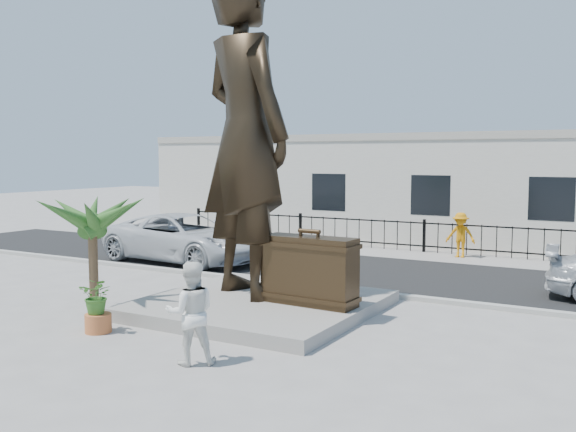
# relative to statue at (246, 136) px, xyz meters

# --- Properties ---
(ground) EXTENTS (100.00, 100.00, 0.00)m
(ground) POSITION_rel_statue_xyz_m (1.09, -1.82, -4.25)
(ground) COLOR #9E9991
(ground) RESTS_ON ground
(street) EXTENTS (40.00, 7.00, 0.01)m
(street) POSITION_rel_statue_xyz_m (1.09, 6.18, -4.24)
(street) COLOR black
(street) RESTS_ON ground
(curb) EXTENTS (40.00, 0.25, 0.12)m
(curb) POSITION_rel_statue_xyz_m (1.09, 2.68, -4.19)
(curb) COLOR #A5A399
(curb) RESTS_ON ground
(far_sidewalk) EXTENTS (40.00, 2.50, 0.02)m
(far_sidewalk) POSITION_rel_statue_xyz_m (1.09, 10.18, -4.24)
(far_sidewalk) COLOR #9E9991
(far_sidewalk) RESTS_ON ground
(plinth) EXTENTS (5.20, 5.20, 0.30)m
(plinth) POSITION_rel_statue_xyz_m (0.59, -0.32, -4.10)
(plinth) COLOR gray
(plinth) RESTS_ON ground
(fence) EXTENTS (22.00, 0.10, 1.20)m
(fence) POSITION_rel_statue_xyz_m (1.09, 10.98, -3.65)
(fence) COLOR black
(fence) RESTS_ON ground
(building) EXTENTS (28.00, 7.00, 4.40)m
(building) POSITION_rel_statue_xyz_m (1.09, 15.18, -2.05)
(building) COLOR silver
(building) RESTS_ON ground
(statue) EXTENTS (3.39, 2.87, 7.90)m
(statue) POSITION_rel_statue_xyz_m (0.00, 0.00, 0.00)
(statue) COLOR black
(statue) RESTS_ON plinth
(suitcase) EXTENTS (2.29, 0.83, 1.59)m
(suitcase) POSITION_rel_statue_xyz_m (1.88, -0.22, -3.15)
(suitcase) COLOR #342516
(suitcase) RESTS_ON plinth
(tourist) EXTENTS (1.15, 1.13, 1.87)m
(tourist) POSITION_rel_statue_xyz_m (1.62, -4.29, -3.31)
(tourist) COLOR white
(tourist) RESTS_ON ground
(car_white) EXTENTS (6.32, 3.30, 1.70)m
(car_white) POSITION_rel_statue_xyz_m (-5.62, 4.58, -3.39)
(car_white) COLOR silver
(car_white) RESTS_ON street
(worker) EXTENTS (1.08, 0.63, 1.66)m
(worker) POSITION_rel_statue_xyz_m (2.68, 10.30, -3.40)
(worker) COLOR orange
(worker) RESTS_ON far_sidewalk
(palm_tree) EXTENTS (1.80, 1.80, 3.20)m
(palm_tree) POSITION_rel_statue_xyz_m (-2.81, -2.38, -4.25)
(palm_tree) COLOR #2A561F
(palm_tree) RESTS_ON ground
(planter) EXTENTS (0.56, 0.56, 0.40)m
(planter) POSITION_rel_statue_xyz_m (-1.41, -3.62, -4.05)
(planter) COLOR #BF6432
(planter) RESTS_ON ground
(shrub) EXTENTS (0.86, 0.80, 0.78)m
(shrub) POSITION_rel_statue_xyz_m (-1.41, -3.62, -3.46)
(shrub) COLOR #356C23
(shrub) RESTS_ON planter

